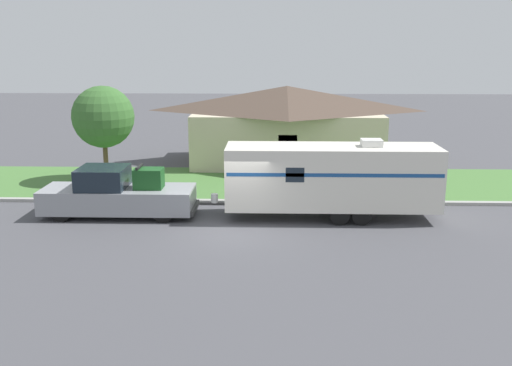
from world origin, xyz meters
name	(u,v)px	position (x,y,z in m)	size (l,w,h in m)	color
ground_plane	(236,230)	(0.00, 0.00, 0.00)	(120.00, 120.00, 0.00)	#47474C
curb_strip	(241,202)	(0.00, 3.75, 0.07)	(80.00, 0.30, 0.14)	#999993
lawn_strip	(245,183)	(0.00, 7.40, 0.01)	(80.00, 7.00, 0.03)	#477538
house_across_street	(287,123)	(2.16, 12.70, 2.30)	(11.42, 6.66, 4.45)	beige
pickup_truck	(117,194)	(-4.89, 1.75, 0.88)	(6.19, 2.02, 2.08)	black
travel_trailer	(332,177)	(3.72, 1.75, 1.68)	(9.45, 2.23, 3.18)	black
mailbox	(328,177)	(3.85, 4.49, 1.04)	(0.48, 0.20, 1.36)	brown
tree_in_yard	(103,117)	(-7.07, 7.73, 3.26)	(3.07, 3.07, 4.80)	brown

